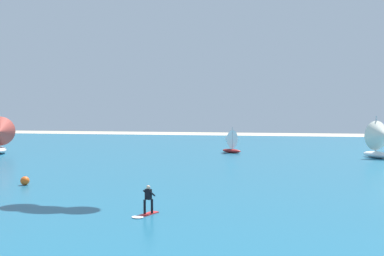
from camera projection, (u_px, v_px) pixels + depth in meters
ocean at (241, 157)px, 56.54m from camera, size 160.00×90.00×0.10m
kitesurfer at (146, 204)px, 25.10m from camera, size 1.29×2.02×1.67m
sailboat_center_horizon at (0, 135)px, 59.78m from camera, size 4.62×5.06×5.62m
sailboat_heeled_over at (229, 141)px, 61.24m from camera, size 3.19×2.90×3.55m
sailboat_leading at (381, 139)px, 53.97m from camera, size 4.20×4.62×5.14m
marker_buoy at (25, 181)px, 35.02m from camera, size 0.69×0.69×0.69m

